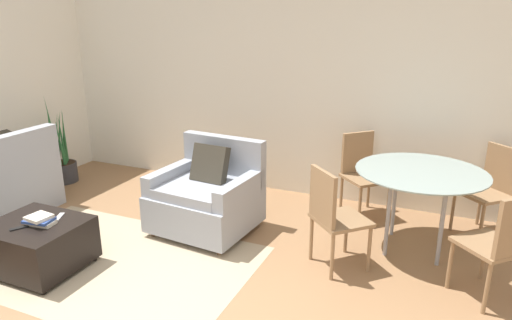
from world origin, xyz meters
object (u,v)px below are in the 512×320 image
(ottoman, at_px, (38,244))
(dining_chair_far_left, at_px, (362,169))
(book_stack, at_px, (40,220))
(tv_remote_secondary, at_px, (59,217))
(dining_chair_near_left, at_px, (332,212))
(dining_table, at_px, (420,180))
(dining_chair_far_right, at_px, (492,185))
(tv_remote_primary, at_px, (19,228))
(dining_chair_near_right, at_px, (502,240))
(potted_plant, at_px, (62,163))
(armchair, at_px, (207,197))

(ottoman, distance_m, dining_chair_far_left, 3.25)
(book_stack, xyz_separation_m, tv_remote_secondary, (0.03, 0.17, -0.04))
(dining_chair_near_left, bearing_deg, dining_table, 45.00)
(ottoman, bearing_deg, dining_chair_far_right, 32.53)
(tv_remote_primary, relative_size, dining_table, 0.13)
(book_stack, bearing_deg, dining_chair_near_right, 16.12)
(book_stack, distance_m, tv_remote_secondary, 0.18)
(dining_table, distance_m, dining_chair_near_left, 0.91)
(book_stack, distance_m, dining_chair_near_right, 3.65)
(potted_plant, relative_size, dining_chair_near_right, 1.28)
(book_stack, bearing_deg, dining_table, 29.85)
(dining_table, bearing_deg, ottoman, -150.77)
(dining_chair_far_right, bearing_deg, dining_chair_near_right, -90.00)
(ottoman, relative_size, dining_chair_near_right, 0.85)
(potted_plant, height_order, dining_chair_near_left, potted_plant)
(tv_remote_secondary, bearing_deg, dining_chair_far_left, 43.75)
(ottoman, height_order, dining_chair_near_right, dining_chair_near_right)
(book_stack, bearing_deg, ottoman, 178.40)
(dining_chair_near_left, bearing_deg, ottoman, -156.33)
(ottoman, bearing_deg, potted_plant, 130.57)
(tv_remote_primary, distance_m, dining_chair_far_right, 4.34)
(potted_plant, height_order, dining_chair_far_right, potted_plant)
(tv_remote_secondary, relative_size, dining_table, 0.14)
(ottoman, distance_m, dining_chair_near_right, 3.72)
(ottoman, height_order, tv_remote_primary, tv_remote_primary)
(dining_chair_far_right, bearing_deg, tv_remote_secondary, -148.72)
(dining_chair_near_right, distance_m, dining_chair_far_right, 1.27)
(ottoman, bearing_deg, book_stack, -1.60)
(tv_remote_secondary, distance_m, dining_chair_near_left, 2.36)
(tv_remote_secondary, xyz_separation_m, potted_plant, (-1.59, 1.57, -0.17))
(armchair, distance_m, tv_remote_primary, 1.70)
(book_stack, bearing_deg, potted_plant, 131.84)
(dining_chair_near_left, relative_size, dining_chair_far_left, 1.00)
(book_stack, relative_size, dining_chair_far_right, 0.28)
(ottoman, relative_size, tv_remote_secondary, 4.73)
(potted_plant, bearing_deg, dining_table, -1.21)
(tv_remote_secondary, relative_size, dining_chair_near_right, 0.18)
(ottoman, bearing_deg, tv_remote_primary, -104.34)
(ottoman, bearing_deg, dining_table, 29.23)
(dining_chair_near_left, distance_m, dining_chair_near_right, 1.27)
(dining_chair_near_right, bearing_deg, dining_chair_far_left, 135.00)
(tv_remote_primary, relative_size, dining_chair_far_left, 0.16)
(potted_plant, bearing_deg, dining_chair_near_left, -10.86)
(armchair, xyz_separation_m, dining_table, (1.98, 0.39, 0.34))
(book_stack, height_order, dining_table, dining_table)
(dining_chair_near_left, bearing_deg, potted_plant, 169.14)
(armchair, relative_size, dining_chair_near_right, 1.12)
(tv_remote_secondary, xyz_separation_m, dining_chair_near_left, (2.20, 0.84, 0.09))
(armchair, bearing_deg, dining_chair_near_right, -5.29)
(potted_plant, xyz_separation_m, dining_chair_far_right, (5.06, 0.54, 0.26))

